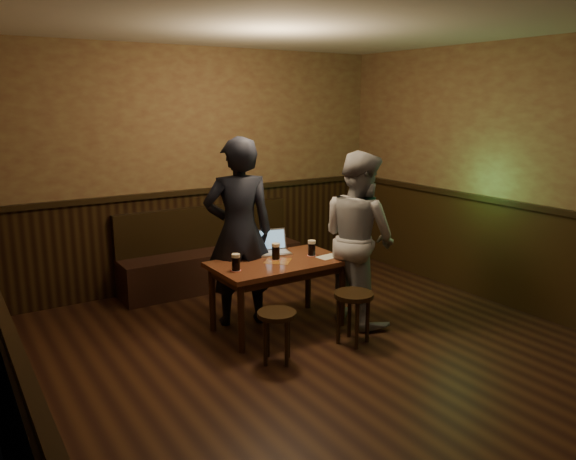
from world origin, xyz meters
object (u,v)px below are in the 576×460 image
(pint_mid, at_px, (276,251))
(stool_left, at_px, (277,322))
(laptop, at_px, (272,247))
(pint_left, at_px, (236,262))
(pub_table, at_px, (278,270))
(pint_right, at_px, (312,248))
(stool_right, at_px, (354,303))
(bench, at_px, (211,261))
(person_suit, at_px, (239,232))
(person_grey, at_px, (359,238))

(pint_mid, bearing_deg, stool_left, -120.84)
(laptop, bearing_deg, pint_left, -135.44)
(pub_table, height_order, pint_right, pint_right)
(stool_right, xyz_separation_m, pint_left, (-0.88, 0.61, 0.37))
(bench, xyz_separation_m, pint_left, (-0.49, -1.60, 0.45))
(pint_left, relative_size, person_suit, 0.09)
(laptop, bearing_deg, pint_right, -35.37)
(stool_left, xyz_separation_m, laptop, (0.51, 0.91, 0.38))
(stool_right, distance_m, pint_mid, 0.91)
(person_suit, bearing_deg, bench, -84.16)
(pint_mid, xyz_separation_m, pint_right, (0.37, -0.07, -0.00))
(pint_left, bearing_deg, stool_left, -80.68)
(pub_table, bearing_deg, stool_right, -60.17)
(pub_table, height_order, stool_left, pub_table)
(stool_left, bearing_deg, person_grey, 17.61)
(pub_table, distance_m, person_suit, 0.53)
(pint_mid, bearing_deg, stool_right, -62.15)
(pub_table, distance_m, pint_right, 0.42)
(laptop, bearing_deg, person_suit, -172.76)
(person_grey, bearing_deg, person_suit, 58.84)
(pint_left, xyz_separation_m, person_suit, (0.24, 0.40, 0.17))
(pint_left, height_order, person_suit, person_suit)
(laptop, bearing_deg, bench, 108.97)
(pub_table, xyz_separation_m, stool_left, (-0.39, -0.62, -0.23))
(pub_table, distance_m, stool_right, 0.81)
(stool_right, distance_m, person_grey, 0.75)
(person_grey, bearing_deg, stool_left, 105.81)
(pint_right, height_order, person_grey, person_grey)
(bench, distance_m, stool_left, 2.20)
(pint_right, bearing_deg, bench, 103.79)
(pint_left, bearing_deg, laptop, 30.80)
(pint_right, height_order, person_suit, person_suit)
(pub_table, bearing_deg, person_grey, -18.07)
(stool_left, bearing_deg, pint_mid, 59.16)
(pub_table, distance_m, stool_left, 0.77)
(stool_left, distance_m, stool_right, 0.79)
(stool_right, bearing_deg, person_suit, 122.36)
(pint_mid, height_order, pint_right, pint_mid)
(pint_left, bearing_deg, pint_right, 3.05)
(pint_left, xyz_separation_m, laptop, (0.60, 0.36, -0.02))
(bench, relative_size, stool_right, 4.53)
(stool_left, xyz_separation_m, person_suit, (0.15, 0.95, 0.57))
(bench, xyz_separation_m, pint_right, (0.38, -1.56, 0.45))
(stool_left, xyz_separation_m, pint_right, (0.78, 0.60, 0.40))
(pint_left, bearing_deg, stool_right, -34.60)
(bench, relative_size, pint_right, 13.96)
(stool_left, distance_m, pint_right, 1.06)
(pub_table, height_order, laptop, laptop)
(stool_right, height_order, person_suit, person_suit)
(pub_table, height_order, person_suit, person_suit)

